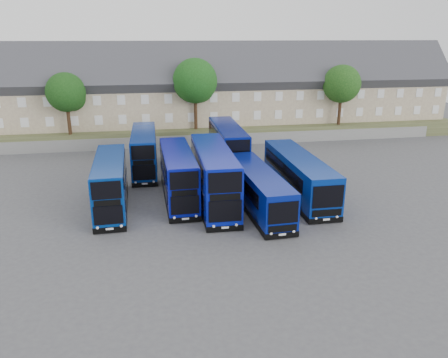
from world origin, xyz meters
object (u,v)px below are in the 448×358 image
(dd_front_left, at_px, (111,185))
(coach_east_a, at_px, (258,190))
(dd_front_mid, at_px, (178,176))
(tree_east, at_px, (342,85))
(tree_mid, at_px, (196,83))
(tree_west, at_px, (67,94))
(tree_far, at_px, (360,77))

(dd_front_left, height_order, coach_east_a, dd_front_left)
(dd_front_mid, xyz_separation_m, tree_east, (24.11, 20.19, 5.25))
(tree_mid, distance_m, tree_east, 20.02)
(dd_front_left, xyz_separation_m, dd_front_mid, (5.69, 1.07, 0.07))
(tree_west, bearing_deg, coach_east_a, -52.29)
(tree_west, height_order, tree_east, tree_east)
(tree_west, relative_size, tree_east, 0.94)
(tree_mid, bearing_deg, dd_front_left, -114.24)
(tree_mid, bearing_deg, dd_front_mid, -101.22)
(dd_front_mid, relative_size, coach_east_a, 0.90)
(dd_front_mid, bearing_deg, tree_west, 119.63)
(coach_east_a, distance_m, tree_mid, 25.05)
(dd_front_left, bearing_deg, tree_far, 36.89)
(coach_east_a, relative_size, tree_far, 1.42)
(coach_east_a, bearing_deg, tree_east, 50.48)
(coach_east_a, xyz_separation_m, tree_east, (17.75, 23.60, 5.76))
(dd_front_mid, xyz_separation_m, tree_far, (30.11, 27.19, 5.59))
(tree_mid, distance_m, tree_far, 26.80)
(tree_east, bearing_deg, dd_front_left, -144.49)
(tree_west, height_order, tree_far, tree_far)
(dd_front_left, distance_m, tree_far, 45.96)
(dd_front_mid, xyz_separation_m, tree_mid, (4.11, 20.69, 5.92))
(dd_front_left, xyz_separation_m, coach_east_a, (12.05, -2.34, -0.44))
(coach_east_a, bearing_deg, tree_west, 125.13)
(dd_front_mid, height_order, tree_far, tree_far)
(tree_east, relative_size, tree_far, 0.94)
(tree_mid, relative_size, tree_east, 1.12)
(tree_far, bearing_deg, dd_front_left, -141.71)
(dd_front_left, bearing_deg, tree_east, 34.11)
(coach_east_a, height_order, tree_west, tree_west)
(tree_east, xyz_separation_m, tree_far, (6.00, 7.00, 0.34))
(coach_east_a, bearing_deg, tree_mid, 92.75)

